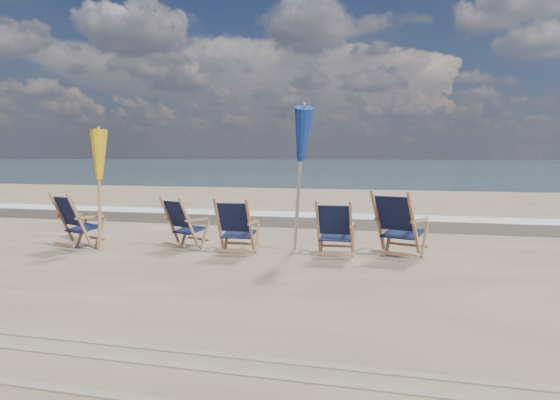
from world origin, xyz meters
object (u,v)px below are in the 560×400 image
at_px(beach_chair_4, 414,226).
at_px(beach_chair_0, 79,222).
at_px(beach_chair_2, 250,227).
at_px(umbrella_blue, 299,138).
at_px(beach_chair_1, 189,224).
at_px(beach_chair_3, 351,230).
at_px(umbrella_yellow, 99,161).

bearing_deg(beach_chair_4, beach_chair_0, 28.02).
height_order(beach_chair_2, umbrella_blue, umbrella_blue).
relative_size(beach_chair_4, umbrella_blue, 0.44).
bearing_deg(umbrella_blue, beach_chair_1, -174.72).
height_order(beach_chair_2, beach_chair_3, beach_chair_2).
relative_size(beach_chair_4, umbrella_yellow, 0.53).
bearing_deg(beach_chair_0, beach_chair_3, -151.12).
bearing_deg(beach_chair_3, umbrella_yellow, 1.49).
relative_size(beach_chair_1, beach_chair_2, 0.97).
bearing_deg(beach_chair_3, umbrella_blue, -15.31).
distance_m(beach_chair_1, beach_chair_2, 1.19).
height_order(umbrella_yellow, umbrella_blue, umbrella_blue).
xyz_separation_m(umbrella_yellow, umbrella_blue, (3.39, 0.46, 0.38)).
bearing_deg(beach_chair_3, beach_chair_2, 4.34).
relative_size(beach_chair_0, umbrella_yellow, 0.49).
bearing_deg(beach_chair_0, beach_chair_4, -150.70).
bearing_deg(beach_chair_0, umbrella_blue, -146.41).
distance_m(beach_chair_4, umbrella_blue, 2.27).
distance_m(umbrella_yellow, umbrella_blue, 3.44).
bearing_deg(umbrella_yellow, beach_chair_4, 4.18).
distance_m(beach_chair_3, umbrella_yellow, 4.41).
bearing_deg(beach_chair_2, umbrella_blue, -152.84).
bearing_deg(beach_chair_0, beach_chair_1, -140.94).
distance_m(beach_chair_1, beach_chair_3, 2.76).
bearing_deg(beach_chair_2, beach_chair_4, -174.46).
xyz_separation_m(beach_chair_0, beach_chair_2, (2.93, 0.30, -0.03)).
xyz_separation_m(beach_chair_2, beach_chair_4, (2.52, 0.31, 0.07)).
relative_size(beach_chair_3, umbrella_blue, 0.38).
bearing_deg(umbrella_yellow, beach_chair_2, 1.56).
xyz_separation_m(beach_chair_0, beach_chair_3, (4.53, 0.47, -0.03)).
height_order(beach_chair_1, beach_chair_3, beach_chair_3).
height_order(beach_chair_1, umbrella_blue, umbrella_blue).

